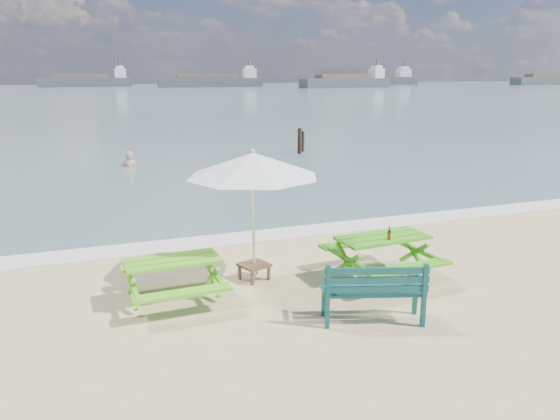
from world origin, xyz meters
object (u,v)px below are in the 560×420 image
object	(u,v)px
picnic_table_left	(173,281)
swimmer	(130,173)
patio_umbrella	(253,165)
side_table	(254,271)
picnic_table_right	(382,258)
beer_bottle	(389,235)
park_bench	(372,303)

from	to	relation	value
picnic_table_left	swimmer	distance (m)	13.64
patio_umbrella	picnic_table_left	bearing A→B (deg)	-163.45
side_table	picnic_table_right	bearing A→B (deg)	-17.91
picnic_table_left	beer_bottle	xyz separation A→B (m)	(3.68, -0.46, 0.52)
side_table	swimmer	size ratio (longest dim) A/B	0.33
picnic_table_right	park_bench	distance (m)	1.82
picnic_table_right	park_bench	xyz separation A→B (m)	(-1.04, -1.49, -0.09)
swimmer	side_table	bearing A→B (deg)	-85.90
park_bench	beer_bottle	distance (m)	1.75
side_table	swimmer	xyz separation A→B (m)	(-0.94, 13.16, -0.44)
picnic_table_left	side_table	size ratio (longest dim) A/B	2.86
picnic_table_left	patio_umbrella	world-z (taller)	patio_umbrella
park_bench	picnic_table_left	bearing A→B (deg)	146.62
swimmer	beer_bottle	bearing A→B (deg)	-77.50
park_bench	swimmer	world-z (taller)	park_bench
park_bench	side_table	world-z (taller)	park_bench
picnic_table_right	beer_bottle	xyz separation A→B (m)	(-0.00, -0.20, 0.48)
picnic_table_left	park_bench	world-z (taller)	park_bench
picnic_table_right	side_table	size ratio (longest dim) A/B	3.24
patio_umbrella	side_table	bearing A→B (deg)	-82.87
picnic_table_right	swimmer	size ratio (longest dim) A/B	1.08
picnic_table_right	swimmer	xyz separation A→B (m)	(-3.13, 13.87, -0.66)
park_bench	patio_umbrella	world-z (taller)	patio_umbrella
picnic_table_right	park_bench	size ratio (longest dim) A/B	1.22
picnic_table_right	patio_umbrella	world-z (taller)	patio_umbrella
picnic_table_right	picnic_table_left	bearing A→B (deg)	176.00
picnic_table_right	swimmer	bearing A→B (deg)	102.70
side_table	patio_umbrella	distance (m)	1.92
picnic_table_right	patio_umbrella	xyz separation A→B (m)	(-2.18, 0.70, 1.71)
side_table	patio_umbrella	bearing A→B (deg)	97.13
picnic_table_left	swimmer	world-z (taller)	picnic_table_left
side_table	picnic_table_left	bearing A→B (deg)	-163.45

